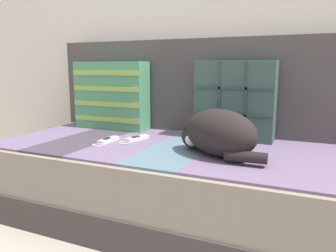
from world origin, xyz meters
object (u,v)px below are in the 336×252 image
Objects in this scene: throw_pillow_quilted at (235,100)px; game_remote_far at (136,139)px; sleeping_cat at (216,134)px; couch at (183,181)px; game_remote_near at (108,140)px; throw_pillow_striped at (112,95)px.

throw_pillow_quilted is 0.54m from game_remote_far.
sleeping_cat is (0.00, -0.35, -0.11)m from throw_pillow_quilted.
game_remote_near is at bearing -163.73° from couch.
couch is at bearing 147.85° from sleeping_cat.
throw_pillow_striped is at bearing 141.77° from game_remote_far.
game_remote_near reaches higher than couch.
couch is 0.36m from sleeping_cat.
throw_pillow_striped is at bearing 155.14° from sleeping_cat.
throw_pillow_quilted is 2.14× the size of game_remote_near.
throw_pillow_striped is 0.43m from game_remote_far.
throw_pillow_quilted is at bearing 0.04° from throw_pillow_striped.
couch is 9.85× the size of game_remote_far.
sleeping_cat is (0.19, -0.12, 0.28)m from couch.
game_remote_near is (0.19, -0.33, -0.19)m from throw_pillow_striped.
throw_pillow_quilted reaches higher than game_remote_near.
game_remote_near is at bearing -149.08° from throw_pillow_quilted.
throw_pillow_striped is 0.43m from game_remote_near.
game_remote_near is at bearing -139.54° from game_remote_far.
sleeping_cat is 2.09× the size of game_remote_far.
throw_pillow_quilted is at bearing 49.83° from couch.
game_remote_far is at bearing -177.19° from couch.
sleeping_cat is at bearing -32.15° from couch.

